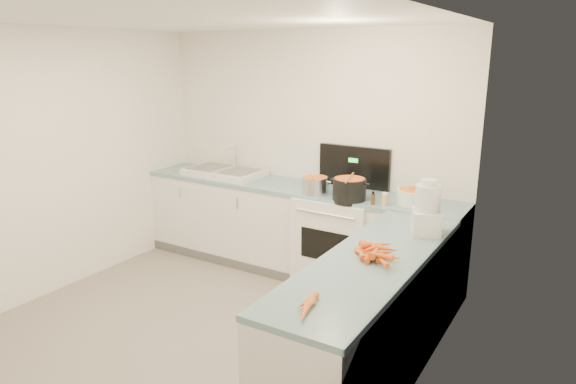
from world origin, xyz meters
The scene contains 19 objects.
floor centered at (0.00, 0.00, 0.00)m, with size 3.50×4.00×0.00m, color gray, non-canonical shape.
ceiling centered at (0.00, 0.00, 2.50)m, with size 3.50×4.00×0.00m, color white, non-canonical shape.
wall_back centered at (0.00, 2.00, 1.25)m, with size 3.50×2.50×0.00m, color white, non-canonical shape.
wall_left centered at (-1.75, 0.00, 1.25)m, with size 4.00×2.50×0.00m, color white, non-canonical shape.
wall_right centered at (1.75, 0.00, 1.25)m, with size 4.00×2.50×0.00m, color white, non-canonical shape.
counter_back centered at (0.00, 1.70, 0.47)m, with size 3.50×0.62×0.94m.
counter_right centered at (1.45, 0.30, 0.47)m, with size 0.62×2.20×0.94m.
stove centered at (0.55, 1.69, 0.47)m, with size 0.76×0.65×1.36m.
sink centered at (-0.90, 1.70, 0.98)m, with size 0.86×0.52×0.31m.
steel_pot centered at (0.35, 1.53, 1.01)m, with size 0.26×0.26×0.19m, color silver.
black_pot centered at (0.71, 1.51, 1.03)m, with size 0.31×0.31×0.22m, color black.
wooden_spoon centered at (0.71, 1.51, 1.15)m, with size 0.02×0.02×0.40m, color #AD7A47.
mixing_bowl centered at (1.27, 1.68, 1.01)m, with size 0.29×0.29×0.14m, color white.
extract_bottle centered at (0.97, 1.47, 0.99)m, with size 0.04×0.04×0.10m, color #593319.
spice_jar centered at (1.07, 1.51, 0.99)m, with size 0.06×0.06×0.10m, color #E5B266.
food_processor centered at (1.60, 0.96, 1.12)m, with size 0.28×0.31×0.42m.
carrot_pile centered at (1.46, 0.31, 0.98)m, with size 0.34×0.37×0.08m.
peeled_carrots centered at (1.43, -0.56, 0.96)m, with size 0.12×0.30×0.04m.
peelings centered at (-1.11, 1.68, 1.02)m, with size 0.24×0.25×0.01m.
Camera 1 is at (2.62, -2.71, 2.24)m, focal length 32.00 mm.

